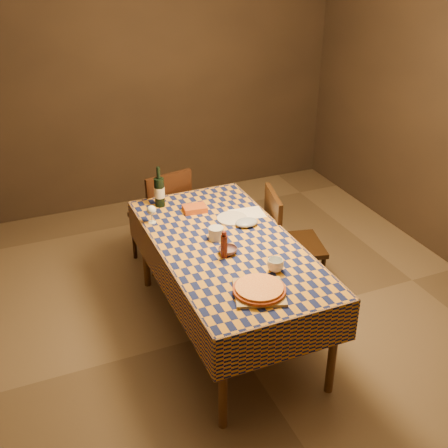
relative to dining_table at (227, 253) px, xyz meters
The scene contains 16 objects.
room 0.66m from the dining_table, ahead, with size 5.00×5.10×2.70m.
dining_table is the anchor object (origin of this frame).
cutting_board 0.63m from the dining_table, 95.08° to the right, with size 0.30×0.30×0.02m, color #987C47.
pizza 0.64m from the dining_table, 95.08° to the right, with size 0.40×0.40×0.03m.
pepper_mill 0.24m from the dining_table, 119.21° to the right, with size 0.05×0.05×0.20m.
bowl 0.16m from the dining_table, 110.01° to the right, with size 0.13×0.13×0.04m, color #674D57.
wine_glass 0.66m from the dining_table, 127.87° to the left, with size 0.07×0.07×0.14m.
wine_bottle 0.82m from the dining_table, 108.42° to the left, with size 0.10×0.10×0.33m.
deli_tub 0.16m from the dining_table, 116.00° to the left, with size 0.11×0.11×0.09m, color #B9BDC0.
takeout_container 0.56m from the dining_table, 93.40° to the left, with size 0.18×0.12×0.04m, color #B54C17.
white_plate 0.37m from the dining_table, 60.56° to the left, with size 0.23×0.23×0.01m, color silver.
tumbler 0.48m from the dining_table, 71.23° to the right, with size 0.11×0.11×0.08m, color white.
flour_patch 0.49m from the dining_table, 47.93° to the left, with size 0.26×0.20×0.00m, color white.
flour_bag 0.32m from the dining_table, 38.09° to the left, with size 0.17×0.13×0.05m, color #90A0B8.
chair_far 1.10m from the dining_table, 96.95° to the left, with size 0.50×0.50×0.93m.
chair_right 0.71m from the dining_table, 23.43° to the left, with size 0.51×0.51×0.93m.
Camera 1 is at (-1.33, -3.10, 2.74)m, focal length 45.00 mm.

